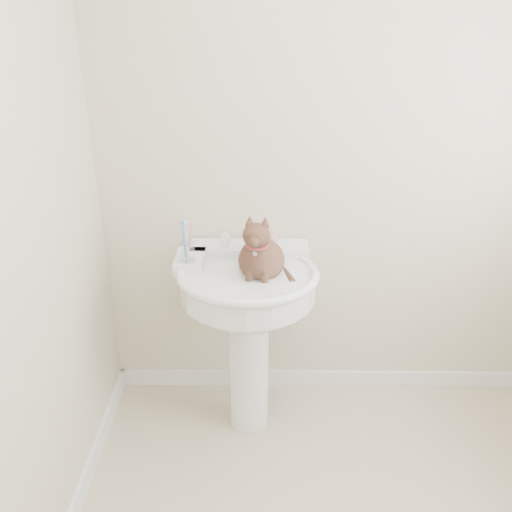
{
  "coord_description": "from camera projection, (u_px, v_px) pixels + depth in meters",
  "views": [
    {
      "loc": [
        -0.35,
        -1.28,
        1.91
      ],
      "look_at": [
        -0.36,
        0.8,
        0.92
      ],
      "focal_mm": 38.0,
      "sensor_mm": 36.0,
      "label": 1
    }
  ],
  "objects": [
    {
      "name": "pedestal_sink",
      "position": [
        248.0,
        302.0,
        2.41
      ],
      "size": [
        0.64,
        0.62,
        0.88
      ],
      "color": "white",
      "rests_on": "floor"
    },
    {
      "name": "faucet",
      "position": [
        249.0,
        240.0,
        2.45
      ],
      "size": [
        0.28,
        0.12,
        0.14
      ],
      "color": "silver",
      "rests_on": "pedestal_sink"
    },
    {
      "name": "cat",
      "position": [
        261.0,
        257.0,
        2.3
      ],
      "size": [
        0.22,
        0.28,
        0.4
      ],
      "rotation": [
        0.0,
        0.0,
        -0.19
      ],
      "color": "brown",
      "rests_on": "pedestal_sink"
    },
    {
      "name": "wall_back",
      "position": [
        338.0,
        161.0,
        2.43
      ],
      "size": [
        2.2,
        0.0,
        2.5
      ],
      "primitive_type": null,
      "color": "beige",
      "rests_on": "ground"
    },
    {
      "name": "soap_bar",
      "position": [
        266.0,
        238.0,
        2.55
      ],
      "size": [
        0.09,
        0.06,
        0.03
      ],
      "primitive_type": "cube",
      "rotation": [
        0.0,
        0.0,
        -0.04
      ],
      "color": "#DA4225",
      "rests_on": "pedestal_sink"
    },
    {
      "name": "baseboard_back",
      "position": [
        324.0,
        378.0,
        2.94
      ],
      "size": [
        2.2,
        0.02,
        0.09
      ],
      "primitive_type": "cube",
      "color": "white",
      "rests_on": "floor"
    },
    {
      "name": "toothbrush_cup",
      "position": [
        188.0,
        251.0,
        2.33
      ],
      "size": [
        0.07,
        0.07,
        0.18
      ],
      "rotation": [
        0.0,
        0.0,
        -0.14
      ],
      "color": "silver",
      "rests_on": "pedestal_sink"
    }
  ]
}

